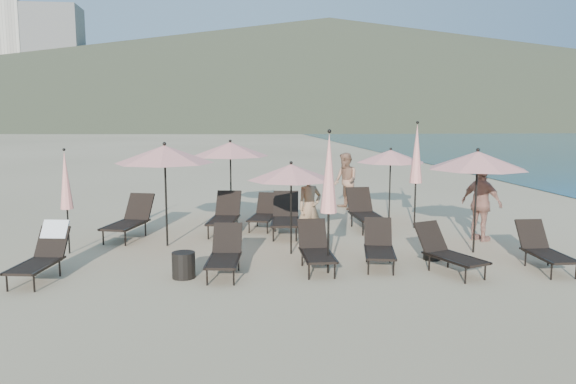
{
  "coord_description": "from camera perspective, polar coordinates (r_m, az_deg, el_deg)",
  "views": [
    {
      "loc": [
        -2.89,
        -10.41,
        3.07
      ],
      "look_at": [
        -1.09,
        3.5,
        1.1
      ],
      "focal_mm": 35.0,
      "sensor_mm": 36.0,
      "label": 1
    }
  ],
  "objects": [
    {
      "name": "ground",
      "position": [
        11.23,
        7.91,
        -7.94
      ],
      "size": [
        800.0,
        800.0,
        0.0
      ],
      "primitive_type": "plane",
      "color": "#D6BA8C",
      "rests_on": "ground"
    },
    {
      "name": "umbrella_closed_1",
      "position": [
        15.27,
        12.92,
        3.77
      ],
      "size": [
        0.34,
        0.34,
        2.87
      ],
      "color": "black",
      "rests_on": "ground"
    },
    {
      "name": "lounger_5",
      "position": [
        12.25,
        24.56,
        -5.25
      ],
      "size": [
        0.65,
        1.56,
        0.89
      ],
      "rotation": [
        0.0,
        0.0,
        -0.04
      ],
      "color": "black",
      "rests_on": "ground"
    },
    {
      "name": "umbrella_open_4",
      "position": [
        16.2,
        10.38,
        3.59
      ],
      "size": [
        1.96,
        1.96,
        2.11
      ],
      "color": "black",
      "rests_on": "ground"
    },
    {
      "name": "umbrella_open_1",
      "position": [
        12.11,
        0.32,
        2.03
      ],
      "size": [
        1.9,
        1.9,
        2.05
      ],
      "color": "black",
      "rests_on": "ground"
    },
    {
      "name": "umbrella_open_0",
      "position": [
        13.14,
        -12.42,
        3.77
      ],
      "size": [
        2.25,
        2.25,
        2.42
      ],
      "color": "black",
      "rests_on": "ground"
    },
    {
      "name": "lounger_6",
      "position": [
        14.45,
        -15.77,
        -2.65
      ],
      "size": [
        1.18,
        1.89,
        1.02
      ],
      "rotation": [
        0.0,
        0.0,
        -0.31
      ],
      "color": "black",
      "rests_on": "ground"
    },
    {
      "name": "lounger_2",
      "position": [
        11.18,
        2.85,
        -5.73
      ],
      "size": [
        0.63,
        1.56,
        0.89
      ],
      "rotation": [
        0.0,
        0.0,
        -0.02
      ],
      "color": "black",
      "rests_on": "ground"
    },
    {
      "name": "umbrella_open_2",
      "position": [
        12.89,
        18.7,
        3.07
      ],
      "size": [
        2.16,
        2.16,
        2.33
      ],
      "color": "black",
      "rests_on": "ground"
    },
    {
      "name": "lounger_10",
      "position": [
        15.15,
        7.79,
        -1.92
      ],
      "size": [
        0.71,
        1.8,
        1.03
      ],
      "rotation": [
        0.0,
        0.0,
        0.02
      ],
      "color": "black",
      "rests_on": "ground"
    },
    {
      "name": "side_table_0",
      "position": [
        10.79,
        -10.56,
        -7.31
      ],
      "size": [
        0.44,
        0.44,
        0.49
      ],
      "primitive_type": "cylinder",
      "color": "black",
      "rests_on": "ground"
    },
    {
      "name": "lounger_9",
      "position": [
        14.33,
        -0.27,
        -2.43
      ],
      "size": [
        0.92,
        1.85,
        1.02
      ],
      "rotation": [
        0.0,
        0.0,
        -0.14
      ],
      "color": "black",
      "rests_on": "ground"
    },
    {
      "name": "lounger_0",
      "position": [
        11.49,
        -23.67,
        -5.73
      ],
      "size": [
        0.87,
        1.68,
        1.0
      ],
      "rotation": [
        0.0,
        0.0,
        -0.19
      ],
      "color": "black",
      "rests_on": "ground"
    },
    {
      "name": "lounger_1",
      "position": [
        10.87,
        -6.44,
        -6.2
      ],
      "size": [
        0.78,
        1.6,
        0.88
      ],
      "rotation": [
        0.0,
        0.0,
        -0.13
      ],
      "color": "black",
      "rests_on": "ground"
    },
    {
      "name": "volcanic_headland",
      "position": [
        322.57,
        6.09,
        12.1
      ],
      "size": [
        690.0,
        690.0,
        55.0
      ],
      "color": "brown",
      "rests_on": "ground"
    },
    {
      "name": "beachgoer_c",
      "position": [
        14.3,
        19.07,
        -1.1
      ],
      "size": [
        0.93,
        1.15,
        1.84
      ],
      "primitive_type": "imported",
      "rotation": [
        0.0,
        0.0,
        2.1
      ],
      "color": "#AF7763",
      "rests_on": "ground"
    },
    {
      "name": "beachgoer_a",
      "position": [
        13.2,
        2.2,
        -1.62
      ],
      "size": [
        0.74,
        0.63,
        1.73
      ],
      "primitive_type": "imported",
      "rotation": [
        0.0,
        0.0,
        0.41
      ],
      "color": "#9E7955",
      "rests_on": "ground"
    },
    {
      "name": "lounger_4",
      "position": [
        11.37,
        15.92,
        -5.8
      ],
      "size": [
        1.08,
        1.66,
        0.89
      ],
      "rotation": [
        0.0,
        0.0,
        0.35
      ],
      "color": "black",
      "rests_on": "ground"
    },
    {
      "name": "umbrella_closed_2",
      "position": [
        13.1,
        -21.66,
        1.07
      ],
      "size": [
        0.27,
        0.27,
        2.33
      ],
      "color": "black",
      "rests_on": "ground"
    },
    {
      "name": "side_table_1",
      "position": [
        12.28,
        14.41,
        -5.56
      ],
      "size": [
        0.36,
        0.36,
        0.49
      ],
      "primitive_type": "cylinder",
      "color": "black",
      "rests_on": "ground"
    },
    {
      "name": "umbrella_closed_0",
      "position": [
        10.64,
        4.18,
        1.83
      ],
      "size": [
        0.32,
        0.32,
        2.77
      ],
      "color": "black",
      "rests_on": "ground"
    },
    {
      "name": "umbrella_open_3",
      "position": [
        15.94,
        -5.88,
        4.35
      ],
      "size": [
        2.17,
        2.17,
        2.34
      ],
      "color": "black",
      "rests_on": "ground"
    },
    {
      "name": "lounger_8",
      "position": [
        15.12,
        -2.46,
        -2.13
      ],
      "size": [
        1.01,
        1.64,
        0.88
      ],
      "rotation": [
        0.0,
        0.0,
        -0.3
      ],
      "color": "black",
      "rests_on": "ground"
    },
    {
      "name": "beachgoer_b",
      "position": [
        18.13,
        5.85,
        1.11
      ],
      "size": [
        0.88,
        1.02,
        1.82
      ],
      "primitive_type": "imported",
      "rotation": [
        0.0,
        0.0,
        -1.34
      ],
      "color": "#A67456",
      "rests_on": "ground"
    },
    {
      "name": "lounger_3",
      "position": [
        11.57,
        9.24,
        -5.4
      ],
      "size": [
        0.91,
        1.61,
        0.87
      ],
      "rotation": [
        0.0,
        0.0,
        -0.23
      ],
      "color": "black",
      "rests_on": "ground"
    },
    {
      "name": "lounger_7",
      "position": [
        14.62,
        -6.43,
        -2.31
      ],
      "size": [
        0.98,
        1.84,
        1.0
      ],
      "rotation": [
        0.0,
        0.0,
        -0.19
      ],
      "color": "black",
      "rests_on": "ground"
    },
    {
      "name": "hotel_skyline",
      "position": [
        296.63,
        -25.7,
        11.29
      ],
      "size": [
        109.0,
        82.0,
        55.0
      ],
      "color": "beige",
      "rests_on": "ground"
    }
  ]
}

